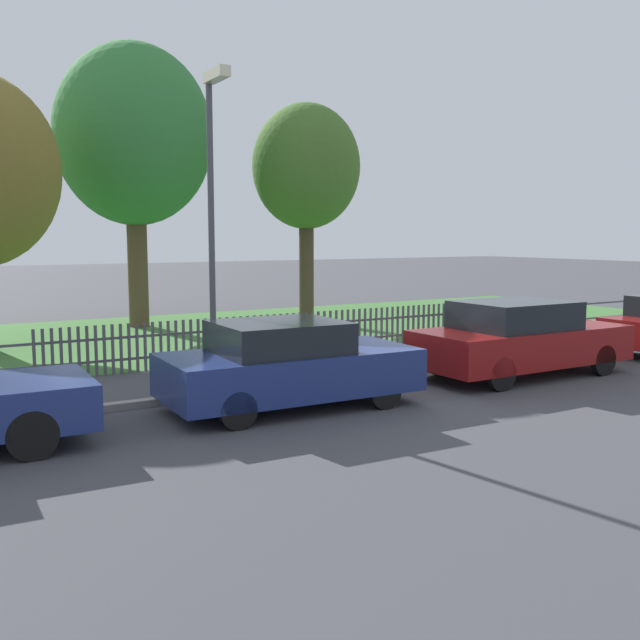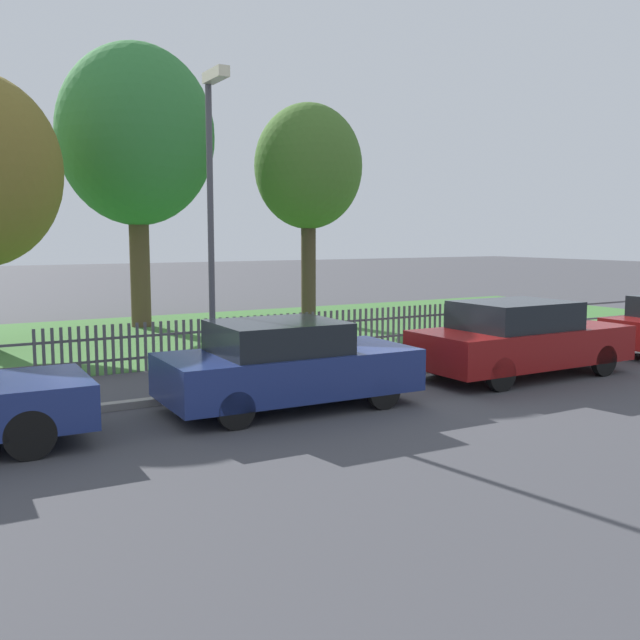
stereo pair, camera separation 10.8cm
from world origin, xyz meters
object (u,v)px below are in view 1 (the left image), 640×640
(street_lamp, at_px, (213,194))
(covered_motorcycle, at_px, (295,342))
(tree_mid_park, at_px, (306,168))
(parked_car_navy_estate, at_px, (520,338))
(tree_behind_motorcycle, at_px, (134,137))
(parked_car_black_saloon, at_px, (288,364))

(street_lamp, bearing_deg, covered_motorcycle, 16.05)
(covered_motorcycle, bearing_deg, tree_mid_park, 60.32)
(parked_car_navy_estate, relative_size, street_lamp, 0.82)
(tree_mid_park, bearing_deg, tree_behind_motorcycle, 163.46)
(parked_car_black_saloon, relative_size, parked_car_navy_estate, 0.92)
(parked_car_navy_estate, height_order, covered_motorcycle, parked_car_navy_estate)
(parked_car_black_saloon, distance_m, covered_motorcycle, 2.50)
(tree_mid_park, bearing_deg, street_lamp, -128.17)
(parked_car_navy_estate, bearing_deg, covered_motorcycle, 151.08)
(parked_car_navy_estate, xyz_separation_m, tree_mid_park, (0.73, 9.99, 4.17))
(covered_motorcycle, bearing_deg, street_lamp, -162.71)
(covered_motorcycle, distance_m, street_lamp, 3.43)
(covered_motorcycle, bearing_deg, parked_car_black_saloon, -119.91)
(parked_car_navy_estate, xyz_separation_m, street_lamp, (-5.85, 1.61, 2.75))
(parked_car_black_saloon, bearing_deg, tree_mid_park, 60.60)
(tree_mid_park, distance_m, street_lamp, 10.75)
(parked_car_black_saloon, xyz_separation_m, covered_motorcycle, (1.29, 2.14, -0.01))
(covered_motorcycle, xyz_separation_m, street_lamp, (-1.90, -0.55, 2.81))
(parked_car_black_saloon, distance_m, parked_car_navy_estate, 5.25)
(street_lamp, bearing_deg, parked_car_black_saloon, -69.32)
(covered_motorcycle, relative_size, street_lamp, 0.33)
(tree_behind_motorcycle, xyz_separation_m, tree_mid_park, (5.07, -1.51, -0.81))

